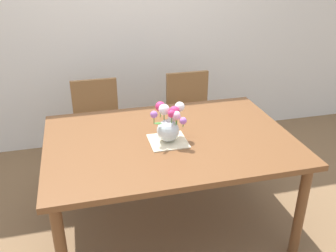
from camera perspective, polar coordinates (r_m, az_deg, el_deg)
ground_plane at (r=3.05m, az=0.21°, el=-14.78°), size 12.00×12.00×0.00m
back_wall at (r=3.93m, az=-5.84°, el=17.13°), size 7.00×0.10×2.80m
dining_table at (r=2.65m, az=0.23°, el=-3.30°), size 1.72×1.20×0.77m
chair_left at (r=3.51m, az=-10.79°, el=0.60°), size 0.42×0.42×0.90m
chair_right at (r=3.65m, az=3.40°, el=2.09°), size 0.42×0.42×0.90m
placemat at (r=2.56m, az=0.00°, el=-2.34°), size 0.26×0.26×0.01m
flower_vase at (r=2.52m, az=0.17°, el=0.50°), size 0.25×0.25×0.26m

